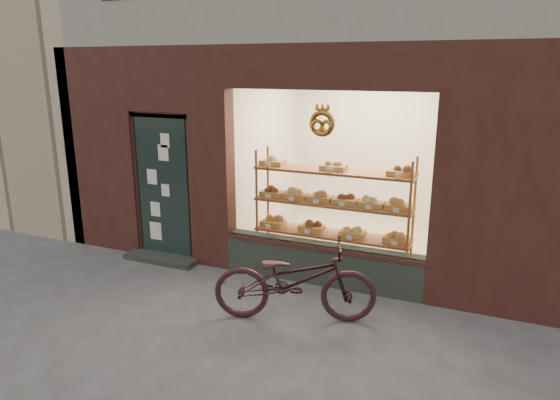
% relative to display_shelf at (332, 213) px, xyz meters
% --- Properties ---
extents(ground, '(90.00, 90.00, 0.00)m').
position_rel_display_shelf_xyz_m(ground, '(-0.45, -2.55, -0.85)').
color(ground, '#4A4A4A').
extents(display_shelf, '(2.20, 0.45, 1.70)m').
position_rel_display_shelf_xyz_m(display_shelf, '(0.00, 0.00, 0.00)').
color(display_shelf, brown).
rests_on(display_shelf, ground).
extents(bicycle, '(1.95, 1.21, 0.97)m').
position_rel_display_shelf_xyz_m(bicycle, '(0.04, -1.51, -0.37)').
color(bicycle, '#32181B').
rests_on(bicycle, ground).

